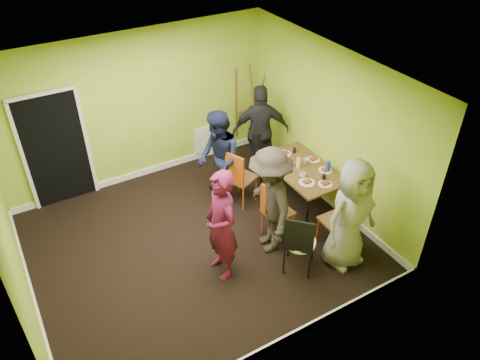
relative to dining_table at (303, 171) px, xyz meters
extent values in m
plane|color=black|center=(-2.04, -0.01, -0.70)|extent=(5.00, 5.00, 0.00)
cube|color=#95B42E|center=(-2.04, 2.24, 0.70)|extent=(5.00, 0.04, 2.80)
cube|color=#95B42E|center=(-2.04, -2.26, 0.70)|extent=(5.00, 0.04, 2.80)
cube|color=#95B42E|center=(-4.54, -0.01, 0.70)|extent=(0.04, 4.50, 2.80)
cube|color=#95B42E|center=(0.46, -0.01, 0.70)|extent=(0.04, 4.50, 2.80)
cube|color=white|center=(-2.04, -0.01, 2.10)|extent=(5.00, 4.50, 0.04)
cube|color=black|center=(-3.54, 2.21, 0.32)|extent=(1.00, 0.05, 2.04)
cube|color=white|center=(-0.74, 2.21, -0.30)|extent=(0.50, 0.04, 0.55)
cylinder|color=black|center=(-0.39, -0.69, -0.34)|extent=(0.04, 0.04, 0.71)
cylinder|color=black|center=(0.39, -0.69, -0.34)|extent=(0.04, 0.04, 0.71)
cylinder|color=black|center=(-0.39, 0.69, -0.34)|extent=(0.04, 0.04, 0.71)
cylinder|color=black|center=(0.39, 0.69, -0.34)|extent=(0.04, 0.04, 0.71)
cube|color=brown|center=(0.00, 0.00, 0.03)|extent=(0.90, 1.50, 0.04)
cylinder|color=#DA5814|center=(-1.11, 0.69, -0.45)|extent=(0.03, 0.03, 0.50)
cylinder|color=#DA5814|center=(-0.97, 0.34, -0.45)|extent=(0.03, 0.03, 0.50)
cylinder|color=#DA5814|center=(-0.77, 0.83, -0.45)|extent=(0.03, 0.03, 0.50)
cylinder|color=#DA5814|center=(-0.62, 0.48, -0.45)|extent=(0.03, 0.03, 0.50)
cube|color=brown|center=(-0.87, 0.59, -0.20)|extent=(0.57, 0.57, 0.04)
cube|color=#DA5814|center=(-1.06, 0.51, 0.10)|extent=(0.19, 0.40, 0.55)
cylinder|color=#DA5814|center=(-1.01, -0.33, -0.46)|extent=(0.03, 0.03, 0.47)
cylinder|color=#DA5814|center=(-0.97, -0.68, -0.46)|extent=(0.03, 0.03, 0.47)
cylinder|color=#DA5814|center=(-0.66, -0.29, -0.46)|extent=(0.03, 0.03, 0.47)
cylinder|color=#DA5814|center=(-0.62, -0.64, -0.46)|extent=(0.03, 0.03, 0.47)
cube|color=brown|center=(-0.81, -0.49, -0.23)|extent=(0.46, 0.46, 0.04)
cube|color=#DA5814|center=(-1.01, -0.51, 0.05)|extent=(0.08, 0.39, 0.52)
cylinder|color=#DA5814|center=(0.04, 1.11, -0.49)|extent=(0.02, 0.02, 0.42)
cylinder|color=#DA5814|center=(-0.25, 1.02, -0.49)|extent=(0.02, 0.02, 0.42)
cylinder|color=#DA5814|center=(0.14, 0.82, -0.49)|extent=(0.02, 0.02, 0.42)
cylinder|color=#DA5814|center=(-0.16, 0.72, -0.49)|extent=(0.02, 0.02, 0.42)
cube|color=brown|center=(-0.06, 0.92, -0.28)|extent=(0.46, 0.46, 0.04)
cube|color=#DA5814|center=(-0.11, 1.08, -0.03)|extent=(0.34, 0.13, 0.46)
cylinder|color=#DA5814|center=(-0.37, -1.32, -0.45)|extent=(0.03, 0.03, 0.49)
cylinder|color=#DA5814|center=(0.00, -1.32, -0.45)|extent=(0.03, 0.03, 0.49)
cylinder|color=#DA5814|center=(-0.36, -0.95, -0.45)|extent=(0.03, 0.03, 0.49)
cylinder|color=#DA5814|center=(0.00, -0.95, -0.45)|extent=(0.03, 0.03, 0.49)
cube|color=brown|center=(-0.18, -1.13, -0.21)|extent=(0.44, 0.44, 0.04)
cube|color=#DA5814|center=(-0.18, -1.34, 0.09)|extent=(0.41, 0.03, 0.54)
cylinder|color=black|center=(-1.21, -1.25, -0.45)|extent=(0.03, 0.03, 0.50)
cylinder|color=black|center=(-0.95, -1.51, -0.45)|extent=(0.03, 0.03, 0.50)
cylinder|color=black|center=(-0.95, -0.99, -0.45)|extent=(0.03, 0.03, 0.50)
cylinder|color=black|center=(-0.69, -1.25, -0.45)|extent=(0.03, 0.03, 0.50)
cylinder|color=white|center=(-0.95, -1.25, -0.19)|extent=(0.46, 0.46, 0.06)
cube|color=black|center=(-1.10, -1.40, 0.10)|extent=(0.32, 0.32, 0.55)
cylinder|color=brown|center=(-0.09, 2.10, 0.24)|extent=(0.27, 0.44, 1.89)
cylinder|color=brown|center=(0.39, 2.10, 0.24)|extent=(0.27, 0.44, 1.89)
cylinder|color=brown|center=(0.15, 1.83, 0.24)|extent=(0.04, 0.43, 1.85)
cube|color=brown|center=(0.15, 2.05, 0.19)|extent=(0.51, 0.04, 0.04)
cylinder|color=white|center=(-0.19, 0.35, 0.06)|extent=(0.26, 0.26, 0.01)
cylinder|color=white|center=(-0.20, -0.38, 0.06)|extent=(0.26, 0.26, 0.01)
cylinder|color=white|center=(-0.02, 0.53, 0.06)|extent=(0.25, 0.25, 0.01)
cylinder|color=white|center=(0.03, -0.56, 0.06)|extent=(0.23, 0.23, 0.01)
cylinder|color=white|center=(0.31, 0.11, 0.06)|extent=(0.22, 0.22, 0.01)
cylinder|color=white|center=(0.28, -0.25, 0.06)|extent=(0.23, 0.23, 0.01)
cylinder|color=white|center=(-0.05, 0.06, 0.16)|extent=(0.07, 0.07, 0.22)
cylinder|color=#1A37C4|center=(0.29, -0.30, 0.16)|extent=(0.07, 0.07, 0.20)
cylinder|color=#DA5814|center=(-0.11, 0.12, 0.10)|extent=(0.04, 0.04, 0.09)
cylinder|color=black|center=(-0.18, 0.19, 0.10)|extent=(0.07, 0.07, 0.09)
cylinder|color=black|center=(0.15, 0.47, 0.10)|extent=(0.06, 0.06, 0.10)
cylinder|color=black|center=(0.09, -0.45, 0.11)|extent=(0.07, 0.07, 0.10)
imported|color=white|center=(-0.17, -0.21, 0.10)|extent=(0.11, 0.11, 0.08)
imported|color=white|center=(0.13, 0.10, 0.10)|extent=(0.09, 0.09, 0.09)
imported|color=#590F31|center=(-1.97, -0.75, 0.19)|extent=(0.43, 0.65, 1.77)
imported|color=black|center=(-1.20, 0.77, 0.18)|extent=(0.82, 0.96, 1.75)
imported|color=black|center=(-1.09, -0.63, 0.20)|extent=(0.93, 1.28, 1.79)
imported|color=black|center=(-0.09, 1.20, 0.20)|extent=(1.14, 0.83, 1.80)
imported|color=gray|center=(-0.27, -1.48, 0.20)|extent=(0.92, 0.64, 1.80)
camera|label=1|loc=(-4.22, -5.13, 4.51)|focal=35.00mm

